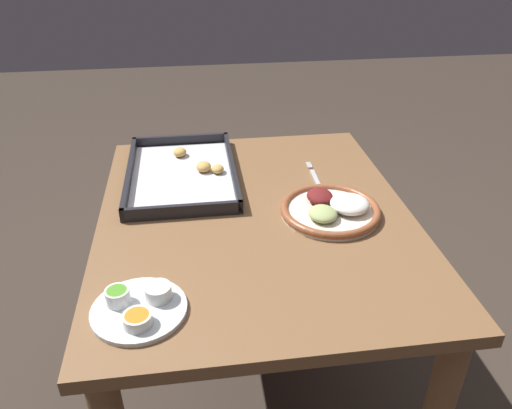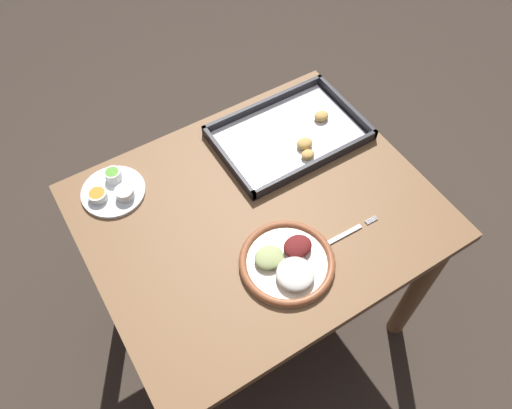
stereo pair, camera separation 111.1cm
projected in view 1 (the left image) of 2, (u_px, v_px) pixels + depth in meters
The scene contains 6 objects.
ground_plane at pixel (256, 404), 1.59m from camera, with size 8.00×8.00×0.00m, color #382D26.
dining_table at pixel (256, 256), 1.29m from camera, with size 0.92×0.76×0.71m.
dinner_plate at pixel (332, 209), 1.21m from camera, with size 0.24×0.24×0.05m.
fork at pixel (317, 182), 1.35m from camera, with size 0.23×0.02×0.00m.
saucer_plate at pixel (139, 306), 0.92m from camera, with size 0.18×0.18×0.04m.
baking_tray at pixel (183, 173), 1.38m from camera, with size 0.44×0.29×0.03m.
Camera 1 is at (-1.03, 0.14, 1.36)m, focal length 35.00 mm.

